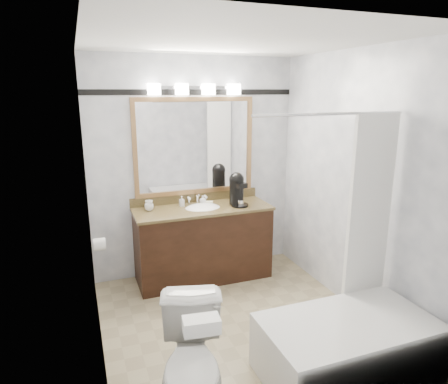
{
  "coord_description": "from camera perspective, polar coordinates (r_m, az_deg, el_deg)",
  "views": [
    {
      "loc": [
        -1.27,
        -3.07,
        2.12
      ],
      "look_at": [
        0.01,
        0.35,
        1.19
      ],
      "focal_mm": 32.0,
      "sensor_mm": 36.0,
      "label": 1
    }
  ],
  "objects": [
    {
      "name": "soap_bar",
      "position": [
        4.6,
        -2.19,
        -1.51
      ],
      "size": [
        0.1,
        0.08,
        0.03
      ],
      "primitive_type": "cube",
      "rotation": [
        0.0,
        0.0,
        -0.33
      ],
      "color": "beige",
      "rests_on": "vanity"
    },
    {
      "name": "mirror",
      "position": [
        4.58,
        -4.21,
        6.51
      ],
      "size": [
        1.4,
        0.04,
        1.1
      ],
      "color": "#A37749",
      "rests_on": "room"
    },
    {
      "name": "accent_stripe",
      "position": [
        4.55,
        -4.39,
        14.04
      ],
      "size": [
        2.4,
        0.01,
        0.06
      ],
      "primitive_type": "cube",
      "color": "black",
      "rests_on": "room"
    },
    {
      "name": "soap_bottle_b",
      "position": [
        4.61,
        -3.05,
        -1.07
      ],
      "size": [
        0.08,
        0.08,
        0.1
      ],
      "primitive_type": "imported",
      "rotation": [
        0.0,
        0.0,
        0.04
      ],
      "color": "white",
      "rests_on": "vanity"
    },
    {
      "name": "bathtub",
      "position": [
        3.38,
        17.29,
        -19.35
      ],
      "size": [
        1.3,
        0.75,
        1.96
      ],
      "color": "white",
      "rests_on": "ground"
    },
    {
      "name": "vanity",
      "position": [
        4.6,
        -3.03,
        -7.09
      ],
      "size": [
        1.53,
        0.58,
        0.97
      ],
      "color": "black",
      "rests_on": "ground"
    },
    {
      "name": "coffee_maker",
      "position": [
        4.51,
        1.86,
        0.52
      ],
      "size": [
        0.2,
        0.25,
        0.38
      ],
      "rotation": [
        0.0,
        0.0,
        0.21
      ],
      "color": "black",
      "rests_on": "vanity"
    },
    {
      "name": "cup_right",
      "position": [
        4.53,
        -10.66,
        -1.69
      ],
      "size": [
        0.11,
        0.11,
        0.08
      ],
      "primitive_type": "imported",
      "rotation": [
        0.0,
        0.0,
        0.37
      ],
      "color": "white",
      "rests_on": "vanity"
    },
    {
      "name": "tp_roll",
      "position": [
        4.0,
        -17.38,
        -7.15
      ],
      "size": [
        0.11,
        0.12,
        0.12
      ],
      "primitive_type": "cylinder",
      "rotation": [
        0.0,
        1.57,
        0.0
      ],
      "color": "white",
      "rests_on": "room"
    },
    {
      "name": "tissue_box",
      "position": [
        2.42,
        -3.24,
        -18.44
      ],
      "size": [
        0.23,
        0.14,
        0.09
      ],
      "primitive_type": "cube",
      "rotation": [
        0.0,
        0.0,
        -0.13
      ],
      "color": "white",
      "rests_on": "toilet"
    },
    {
      "name": "vanity_light_bar",
      "position": [
        4.48,
        -4.16,
        14.47
      ],
      "size": [
        1.02,
        0.14,
        0.12
      ],
      "color": "silver",
      "rests_on": "room"
    },
    {
      "name": "room",
      "position": [
        3.44,
        1.92,
        -0.34
      ],
      "size": [
        2.42,
        2.62,
        2.52
      ],
      "color": "#998B68",
      "rests_on": "ground"
    },
    {
      "name": "cup_left",
      "position": [
        4.41,
        -10.65,
        -2.13
      ],
      "size": [
        0.13,
        0.13,
        0.08
      ],
      "primitive_type": "imported",
      "rotation": [
        0.0,
        0.0,
        -0.39
      ],
      "color": "white",
      "rests_on": "vanity"
    },
    {
      "name": "toilet",
      "position": [
        2.83,
        -4.47,
        -23.54
      ],
      "size": [
        0.61,
        0.83,
        0.77
      ],
      "primitive_type": "imported",
      "rotation": [
        0.0,
        0.0,
        -0.26
      ],
      "color": "white",
      "rests_on": "ground"
    },
    {
      "name": "soap_bottle_a",
      "position": [
        4.52,
        -6.05,
        -1.32
      ],
      "size": [
        0.05,
        0.05,
        0.12
      ],
      "primitive_type": "imported",
      "rotation": [
        0.0,
        0.0,
        -0.0
      ],
      "color": "white",
      "rests_on": "vanity"
    }
  ]
}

